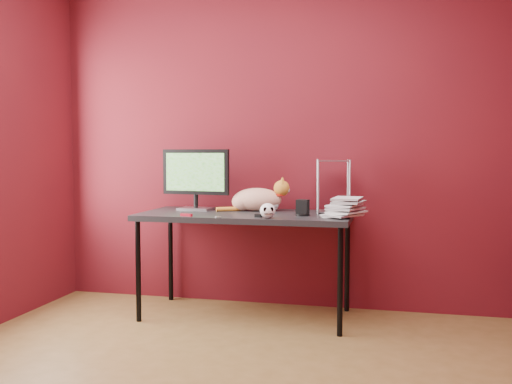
% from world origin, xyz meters
% --- Properties ---
extents(room, '(3.52, 3.52, 2.61)m').
position_xyz_m(room, '(0.00, 0.00, 1.45)').
color(room, brown).
rests_on(room, ground).
extents(desk, '(1.50, 0.70, 0.75)m').
position_xyz_m(desk, '(-0.15, 1.37, 0.70)').
color(desk, black).
rests_on(desk, ground).
extents(monitor, '(0.53, 0.19, 0.46)m').
position_xyz_m(monitor, '(-0.57, 1.48, 1.00)').
color(monitor, '#AEADB2').
rests_on(monitor, desk).
extents(cat, '(0.53, 0.24, 0.25)m').
position_xyz_m(cat, '(-0.10, 1.53, 0.84)').
color(cat, '#D6612D').
rests_on(cat, desk).
extents(skull_mug, '(0.10, 0.11, 0.10)m').
position_xyz_m(skull_mug, '(0.07, 1.08, 0.80)').
color(skull_mug, white).
rests_on(skull_mug, desk).
extents(speaker, '(0.10, 0.10, 0.11)m').
position_xyz_m(speaker, '(0.27, 1.30, 0.80)').
color(speaker, black).
rests_on(speaker, desk).
extents(book_stack, '(0.29, 0.31, 1.49)m').
position_xyz_m(book_stack, '(0.48, 1.32, 1.50)').
color(book_stack, beige).
rests_on(book_stack, desk).
extents(wire_rack, '(0.25, 0.21, 0.38)m').
position_xyz_m(wire_rack, '(0.45, 1.54, 0.94)').
color(wire_rack, '#AEADB2').
rests_on(wire_rack, desk).
extents(pocket_knife, '(0.09, 0.05, 0.02)m').
position_xyz_m(pocket_knife, '(-0.49, 1.08, 0.76)').
color(pocket_knife, '#A50C1E').
rests_on(pocket_knife, desk).
extents(black_gadget, '(0.05, 0.04, 0.02)m').
position_xyz_m(black_gadget, '(-0.00, 1.13, 0.76)').
color(black_gadget, black).
rests_on(black_gadget, desk).
extents(washer, '(0.04, 0.04, 0.00)m').
position_xyz_m(washer, '(-0.27, 1.08, 0.75)').
color(washer, '#AEADB2').
rests_on(washer, desk).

